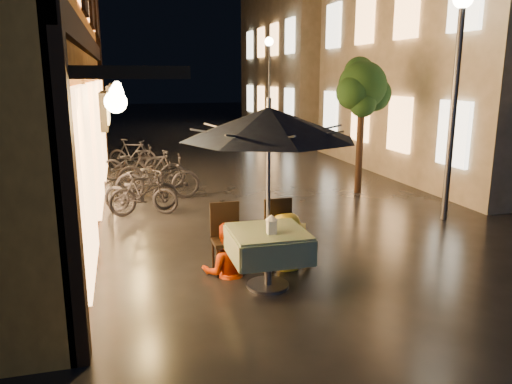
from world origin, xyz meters
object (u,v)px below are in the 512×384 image
object	(u,v)px
person_orange	(226,224)
person_yellow	(287,215)
streetlamp_near	(457,64)
table_lantern	(271,223)
bicycle_0	(141,193)
patio_umbrella	(269,124)
cafe_table	(268,244)

from	to	relation	value
person_orange	person_yellow	world-z (taller)	person_yellow
streetlamp_near	table_lantern	size ratio (longest dim) A/B	16.92
person_yellow	bicycle_0	size ratio (longest dim) A/B	1.01
person_yellow	person_orange	bearing A→B (deg)	-3.74
table_lantern	bicycle_0	world-z (taller)	table_lantern
table_lantern	bicycle_0	bearing A→B (deg)	108.37
streetlamp_near	patio_umbrella	distance (m)	4.80
cafe_table	patio_umbrella	size ratio (longest dim) A/B	0.40
cafe_table	bicycle_0	distance (m)	4.44
person_orange	bicycle_0	size ratio (longest dim) A/B	0.93
patio_umbrella	cafe_table	bearing A→B (deg)	165.96
bicycle_0	cafe_table	bearing A→B (deg)	-136.64
streetlamp_near	person_yellow	xyz separation A→B (m)	(-3.76, -1.58, -2.13)
streetlamp_near	person_yellow	bearing A→B (deg)	-157.19
cafe_table	person_yellow	world-z (taller)	person_yellow
streetlamp_near	patio_umbrella	size ratio (longest dim) A/B	1.72
streetlamp_near	table_lantern	bearing A→B (deg)	-151.22
table_lantern	person_yellow	size ratio (longest dim) A/B	0.16
patio_umbrella	person_yellow	bearing A→B (deg)	52.41
patio_umbrella	person_orange	xyz separation A→B (m)	(-0.43, 0.58, -1.42)
streetlamp_near	patio_umbrella	bearing A→B (deg)	-152.75
streetlamp_near	cafe_table	bearing A→B (deg)	-152.75
patio_umbrella	table_lantern	world-z (taller)	patio_umbrella
table_lantern	person_orange	bearing A→B (deg)	120.68
patio_umbrella	bicycle_0	size ratio (longest dim) A/B	1.58
cafe_table	patio_umbrella	bearing A→B (deg)	-14.04
cafe_table	table_lantern	size ratio (longest dim) A/B	3.96
cafe_table	bicycle_0	bearing A→B (deg)	108.96
patio_umbrella	bicycle_0	xyz separation A→B (m)	(-1.44, 4.20, -1.74)
streetlamp_near	cafe_table	distance (m)	5.28
person_orange	patio_umbrella	bearing A→B (deg)	134.67
patio_umbrella	person_yellow	size ratio (longest dim) A/B	1.56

